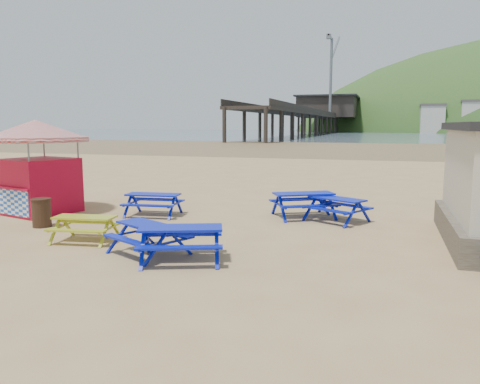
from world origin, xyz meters
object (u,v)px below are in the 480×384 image
(picnic_table_blue_a, at_px, (153,205))
(picnic_table_yellow, at_px, (85,229))
(picnic_table_blue_b, at_px, (336,210))
(litter_bin, at_px, (42,212))
(ice_cream_kiosk, at_px, (37,155))

(picnic_table_blue_a, xyz_separation_m, picnic_table_yellow, (-0.06, -3.74, -0.04))
(picnic_table_blue_a, xyz_separation_m, picnic_table_blue_b, (6.08, 0.90, 0.00))
(picnic_table_yellow, xyz_separation_m, litter_bin, (-2.35, 1.12, 0.11))
(picnic_table_blue_a, distance_m, litter_bin, 3.55)
(picnic_table_blue_b, bearing_deg, ice_cream_kiosk, -141.36)
(picnic_table_yellow, bearing_deg, ice_cream_kiosk, 134.69)
(picnic_table_yellow, height_order, ice_cream_kiosk, ice_cream_kiosk)
(picnic_table_blue_a, bearing_deg, ice_cream_kiosk, -176.71)
(picnic_table_blue_b, bearing_deg, picnic_table_yellow, -113.40)
(picnic_table_blue_b, bearing_deg, picnic_table_blue_a, -142.06)
(picnic_table_blue_b, xyz_separation_m, ice_cream_kiosk, (-10.15, -1.62, 1.67))
(picnic_table_blue_a, height_order, picnic_table_blue_b, picnic_table_blue_b)
(litter_bin, bearing_deg, picnic_table_yellow, -25.61)
(picnic_table_blue_b, bearing_deg, litter_bin, -127.97)
(ice_cream_kiosk, distance_m, litter_bin, 2.99)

